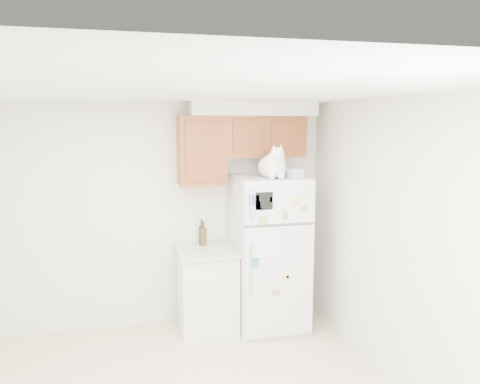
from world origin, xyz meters
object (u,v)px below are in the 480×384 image
object	(u,v)px
cat	(273,165)
storage_box_front	(296,173)
bottle_green	(202,232)
refrigerator	(269,252)
base_counter	(207,289)
storage_box_back	(278,171)
bottle_amber	(204,234)

from	to	relation	value
cat	storage_box_front	size ratio (longest dim) A/B	3.44
cat	storage_box_front	bearing A→B (deg)	3.54
storage_box_front	bottle_green	xyz separation A→B (m)	(-0.95, 0.39, -0.68)
refrigerator	cat	bearing A→B (deg)	-95.31
cat	storage_box_front	distance (m)	0.27
base_counter	cat	xyz separation A→B (m)	(0.68, -0.22, 1.37)
refrigerator	base_counter	distance (m)	0.79
refrigerator	cat	distance (m)	1.00
storage_box_front	refrigerator	bearing A→B (deg)	126.13
refrigerator	storage_box_front	xyz separation A→B (m)	(0.24, -0.13, 0.89)
storage_box_back	bottle_green	size ratio (longest dim) A/B	0.62
cat	storage_box_back	xyz separation A→B (m)	(0.12, 0.20, -0.09)
cat	storage_box_back	distance (m)	0.25
refrigerator	base_counter	bearing A→B (deg)	173.91
refrigerator	storage_box_front	world-z (taller)	storage_box_front
storage_box_back	base_counter	bearing A→B (deg)	179.65
cat	bottle_amber	xyz separation A→B (m)	(-0.68, 0.36, -0.78)
cat	bottle_green	bearing A→B (deg)	149.66
base_counter	bottle_green	bearing A→B (deg)	97.37
base_counter	bottle_green	xyz separation A→B (m)	(-0.02, 0.19, 0.60)
storage_box_back	bottle_amber	world-z (taller)	storage_box_back
base_counter	storage_box_back	size ratio (longest dim) A/B	5.11
cat	base_counter	bearing A→B (deg)	161.64
refrigerator	bottle_amber	world-z (taller)	refrigerator
refrigerator	storage_box_front	size ratio (longest dim) A/B	11.33
cat	bottle_green	distance (m)	1.12
bottle_green	base_counter	bearing A→B (deg)	-82.63
cat	bottle_green	xyz separation A→B (m)	(-0.70, 0.41, -0.77)
bottle_green	bottle_amber	bearing A→B (deg)	-73.23
base_counter	bottle_amber	xyz separation A→B (m)	(-0.01, 0.13, 0.59)
base_counter	storage_box_back	world-z (taller)	storage_box_back
cat	bottle_green	world-z (taller)	cat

